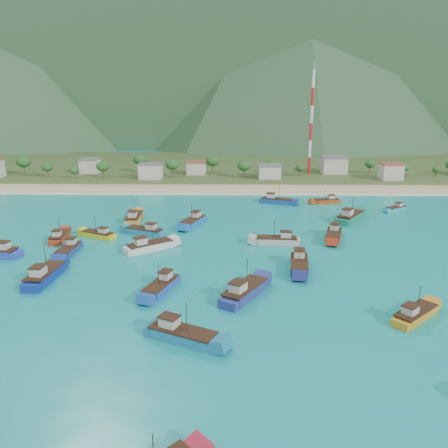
{
  "coord_description": "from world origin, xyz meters",
  "views": [
    {
      "loc": [
        7.49,
        -88.16,
        32.65
      ],
      "look_at": [
        5.59,
        18.0,
        3.0
      ],
      "focal_mm": 35.0,
      "sensor_mm": 36.0,
      "label": 1
    }
  ],
  "objects_px": {
    "boat_19": "(45,276)",
    "boat_22": "(244,292)",
    "boat_28": "(161,287)",
    "boat_4": "(60,237)",
    "boat_18": "(134,218)",
    "boat_0": "(415,315)",
    "boat_13": "(145,232)",
    "boat_8": "(193,222)",
    "boat_10": "(396,209)",
    "boat_20": "(326,201)",
    "boat_9": "(182,335)",
    "boat_16": "(350,217)",
    "radio_tower": "(311,123)",
    "boat_27": "(299,265)",
    "boat_25": "(334,236)",
    "boat_7": "(277,241)",
    "boat_2": "(98,235)",
    "boat_5": "(277,201)",
    "boat_17": "(149,247)",
    "boat_14": "(69,250)"
  },
  "relations": [
    {
      "from": "boat_5",
      "to": "boat_14",
      "type": "relative_size",
      "value": 1.16
    },
    {
      "from": "boat_16",
      "to": "boat_13",
      "type": "bearing_deg",
      "value": -129.73
    },
    {
      "from": "boat_10",
      "to": "boat_5",
      "type": "bearing_deg",
      "value": 41.52
    },
    {
      "from": "radio_tower",
      "to": "boat_28",
      "type": "xyz_separation_m",
      "value": [
        -47.24,
        -124.07,
        -23.14
      ]
    },
    {
      "from": "boat_0",
      "to": "boat_2",
      "type": "relative_size",
      "value": 0.96
    },
    {
      "from": "boat_8",
      "to": "boat_13",
      "type": "height_order",
      "value": "boat_8"
    },
    {
      "from": "boat_17",
      "to": "boat_10",
      "type": "bearing_deg",
      "value": 82.19
    },
    {
      "from": "boat_0",
      "to": "boat_16",
      "type": "relative_size",
      "value": 0.72
    },
    {
      "from": "boat_28",
      "to": "boat_22",
      "type": "bearing_deg",
      "value": -170.53
    },
    {
      "from": "boat_7",
      "to": "boat_20",
      "type": "relative_size",
      "value": 1.13
    },
    {
      "from": "boat_10",
      "to": "boat_20",
      "type": "xyz_separation_m",
      "value": [
        -19.58,
        10.22,
        0.11
      ]
    },
    {
      "from": "boat_8",
      "to": "boat_18",
      "type": "bearing_deg",
      "value": 7.96
    },
    {
      "from": "boat_13",
      "to": "boat_14",
      "type": "distance_m",
      "value": 20.39
    },
    {
      "from": "boat_8",
      "to": "boat_20",
      "type": "distance_m",
      "value": 50.9
    },
    {
      "from": "boat_4",
      "to": "boat_17",
      "type": "bearing_deg",
      "value": -23.17
    },
    {
      "from": "boat_7",
      "to": "boat_16",
      "type": "distance_m",
      "value": 31.53
    },
    {
      "from": "boat_4",
      "to": "boat_18",
      "type": "bearing_deg",
      "value": 44.09
    },
    {
      "from": "boat_8",
      "to": "boat_28",
      "type": "xyz_separation_m",
      "value": [
        -1.99,
        -43.54,
        -0.13
      ]
    },
    {
      "from": "boat_18",
      "to": "boat_27",
      "type": "height_order",
      "value": "boat_18"
    },
    {
      "from": "boat_2",
      "to": "boat_22",
      "type": "relative_size",
      "value": 0.79
    },
    {
      "from": "boat_0",
      "to": "boat_7",
      "type": "relative_size",
      "value": 0.85
    },
    {
      "from": "boat_5",
      "to": "boat_19",
      "type": "relative_size",
      "value": 0.95
    },
    {
      "from": "boat_18",
      "to": "boat_25",
      "type": "distance_m",
      "value": 55.15
    },
    {
      "from": "radio_tower",
      "to": "boat_2",
      "type": "bearing_deg",
      "value": -126.43
    },
    {
      "from": "radio_tower",
      "to": "boat_16",
      "type": "relative_size",
      "value": 3.49
    },
    {
      "from": "boat_4",
      "to": "boat_16",
      "type": "xyz_separation_m",
      "value": [
        76.29,
        19.28,
        0.34
      ]
    },
    {
      "from": "boat_19",
      "to": "boat_22",
      "type": "distance_m",
      "value": 38.31
    },
    {
      "from": "boat_0",
      "to": "boat_9",
      "type": "xyz_separation_m",
      "value": [
        -35.69,
        -6.99,
        0.13
      ]
    },
    {
      "from": "boat_4",
      "to": "boat_8",
      "type": "bearing_deg",
      "value": 17.98
    },
    {
      "from": "boat_7",
      "to": "boat_10",
      "type": "distance_m",
      "value": 52.92
    },
    {
      "from": "boat_0",
      "to": "boat_16",
      "type": "bearing_deg",
      "value": 133.46
    },
    {
      "from": "radio_tower",
      "to": "boat_19",
      "type": "bearing_deg",
      "value": -120.37
    },
    {
      "from": "boat_22",
      "to": "boat_28",
      "type": "bearing_deg",
      "value": -158.32
    },
    {
      "from": "boat_0",
      "to": "boat_27",
      "type": "relative_size",
      "value": 0.79
    },
    {
      "from": "boat_16",
      "to": "boat_8",
      "type": "bearing_deg",
      "value": -137.38
    },
    {
      "from": "boat_2",
      "to": "boat_10",
      "type": "distance_m",
      "value": 89.83
    },
    {
      "from": "boat_5",
      "to": "boat_10",
      "type": "bearing_deg",
      "value": 96.9
    },
    {
      "from": "radio_tower",
      "to": "boat_13",
      "type": "relative_size",
      "value": 4.03
    },
    {
      "from": "boat_8",
      "to": "boat_10",
      "type": "height_order",
      "value": "boat_8"
    },
    {
      "from": "boat_16",
      "to": "boat_10",
      "type": "bearing_deg",
      "value": 71.14
    },
    {
      "from": "boat_27",
      "to": "boat_28",
      "type": "bearing_deg",
      "value": 30.95
    },
    {
      "from": "boat_2",
      "to": "boat_10",
      "type": "relative_size",
      "value": 1.18
    },
    {
      "from": "boat_0",
      "to": "boat_13",
      "type": "relative_size",
      "value": 0.84
    },
    {
      "from": "boat_13",
      "to": "boat_22",
      "type": "height_order",
      "value": "boat_22"
    },
    {
      "from": "radio_tower",
      "to": "boat_19",
      "type": "height_order",
      "value": "radio_tower"
    },
    {
      "from": "radio_tower",
      "to": "boat_8",
      "type": "height_order",
      "value": "radio_tower"
    },
    {
      "from": "boat_2",
      "to": "boat_19",
      "type": "relative_size",
      "value": 0.79
    },
    {
      "from": "boat_16",
      "to": "boat_19",
      "type": "xyz_separation_m",
      "value": [
        -69.36,
        -44.54,
        -0.1
      ]
    },
    {
      "from": "boat_4",
      "to": "boat_25",
      "type": "height_order",
      "value": "boat_25"
    },
    {
      "from": "boat_20",
      "to": "boat_18",
      "type": "bearing_deg",
      "value": 99.65
    }
  ]
}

